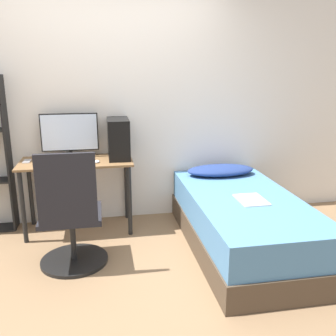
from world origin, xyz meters
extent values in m
plane|color=#846647|center=(0.00, 0.00, 0.00)|extent=(14.00, 14.00, 0.00)
cube|color=silver|center=(0.00, 1.43, 1.25)|extent=(8.00, 0.05, 2.50)
cube|color=brown|center=(-0.34, 1.13, 0.75)|extent=(1.13, 0.55, 0.02)
cylinder|color=black|center=(-0.85, 0.91, 0.37)|extent=(0.04, 0.04, 0.73)
cylinder|color=black|center=(0.18, 0.91, 0.37)|extent=(0.04, 0.04, 0.73)
cylinder|color=black|center=(-0.85, 1.36, 0.37)|extent=(0.04, 0.04, 0.73)
cylinder|color=black|center=(0.18, 1.36, 0.37)|extent=(0.04, 0.04, 0.73)
cube|color=black|center=(-1.02, 1.29, 0.81)|extent=(0.02, 0.22, 1.61)
cylinder|color=black|center=(-0.36, 0.43, 0.01)|extent=(0.59, 0.59, 0.03)
cylinder|color=black|center=(-0.36, 0.43, 0.23)|extent=(0.05, 0.05, 0.40)
cube|color=black|center=(-0.36, 0.43, 0.45)|extent=(0.51, 0.51, 0.04)
cube|color=black|center=(-0.36, 0.19, 0.76)|extent=(0.46, 0.04, 0.58)
cube|color=#4C3D2D|center=(1.21, 0.43, 0.12)|extent=(0.99, 1.95, 0.23)
cube|color=teal|center=(1.21, 0.43, 0.38)|extent=(0.96, 1.92, 0.29)
ellipsoid|color=navy|center=(1.21, 1.15, 0.57)|extent=(0.75, 0.36, 0.11)
cube|color=silver|center=(1.23, 0.31, 0.52)|extent=(0.24, 0.32, 0.01)
cylinder|color=black|center=(-0.40, 1.29, 0.76)|extent=(0.20, 0.20, 0.01)
cylinder|color=black|center=(-0.40, 1.29, 0.80)|extent=(0.04, 0.04, 0.07)
cube|color=black|center=(-0.40, 1.30, 1.02)|extent=(0.59, 0.01, 0.39)
cube|color=silver|center=(-0.40, 1.29, 1.02)|extent=(0.56, 0.01, 0.37)
cube|color=silver|center=(-0.36, 1.02, 0.77)|extent=(0.36, 0.14, 0.02)
cube|color=black|center=(0.10, 1.18, 0.96)|extent=(0.22, 0.41, 0.41)
ellipsoid|color=silver|center=(-0.13, 1.02, 0.77)|extent=(0.06, 0.09, 0.02)
cube|color=#B7B7BC|center=(-0.82, 1.18, 0.76)|extent=(0.07, 0.14, 0.01)
camera|label=1|loc=(-0.08, -2.68, 1.69)|focal=40.00mm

